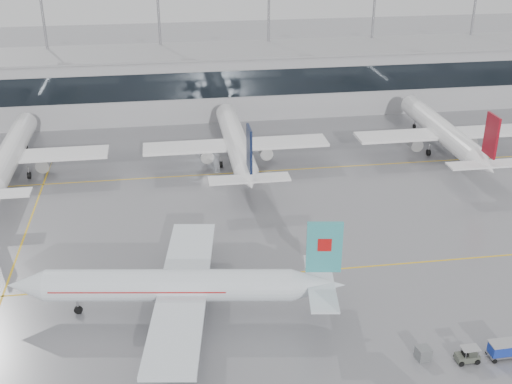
{
  "coord_description": "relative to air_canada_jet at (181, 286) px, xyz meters",
  "views": [
    {
      "loc": [
        -11.14,
        -62.31,
        40.37
      ],
      "look_at": [
        0.0,
        12.0,
        5.0
      ],
      "focal_mm": 45.0,
      "sensor_mm": 36.0,
      "label": 1
    }
  ],
  "objects": [
    {
      "name": "taxi_line_north",
      "position": [
        10.52,
        36.1,
        -3.42
      ],
      "size": [
        120.0,
        0.25,
        0.01
      ],
      "primitive_type": "cube",
      "color": "yellow",
      "rests_on": "ground"
    },
    {
      "name": "parked_jet_d",
      "position": [
        45.52,
        39.79,
        0.29
      ],
      "size": [
        29.64,
        36.96,
        11.72
      ],
      "rotation": [
        0.0,
        0.0,
        1.57
      ],
      "color": "white",
      "rests_on": "ground"
    },
    {
      "name": "gse_unit",
      "position": [
        22.25,
        -10.68,
        -2.77
      ],
      "size": [
        1.48,
        1.4,
        1.3
      ],
      "primitive_type": "cube",
      "rotation": [
        0.0,
        0.0,
        0.17
      ],
      "color": "slate",
      "rests_on": "ground"
    },
    {
      "name": "parked_jet_c",
      "position": [
        10.52,
        39.79,
        0.29
      ],
      "size": [
        29.64,
        36.96,
        11.72
      ],
      "rotation": [
        0.0,
        0.0,
        1.57
      ],
      "color": "white",
      "rests_on": "ground"
    },
    {
      "name": "baggage_cart",
      "position": [
        29.83,
        -11.55,
        -2.42
      ],
      "size": [
        2.82,
        1.62,
        1.72
      ],
      "rotation": [
        0.0,
        0.0,
        0.02
      ],
      "color": "gray",
      "rests_on": "ground"
    },
    {
      "name": "terminal",
      "position": [
        10.52,
        68.1,
        2.58
      ],
      "size": [
        180.0,
        15.0,
        12.0
      ],
      "primitive_type": "cube",
      "color": "#9C9CA0",
      "rests_on": "ground"
    },
    {
      "name": "parked_jet_b",
      "position": [
        -24.48,
        39.79,
        0.29
      ],
      "size": [
        29.64,
        36.96,
        11.72
      ],
      "rotation": [
        0.0,
        0.0,
        1.57
      ],
      "color": "white",
      "rests_on": "ground"
    },
    {
      "name": "terminal_glass",
      "position": [
        10.52,
        60.55,
        4.08
      ],
      "size": [
        180.0,
        0.2,
        5.0
      ],
      "primitive_type": "cube",
      "color": "black",
      "rests_on": "ground"
    },
    {
      "name": "taxi_line_cross",
      "position": [
        -19.48,
        21.1,
        -3.42
      ],
      "size": [
        0.25,
        60.0,
        0.01
      ],
      "primitive_type": "cube",
      "color": "yellow",
      "rests_on": "ground"
    },
    {
      "name": "light_masts",
      "position": [
        10.52,
        74.1,
        9.92
      ],
      "size": [
        156.4,
        1.0,
        22.6
      ],
      "color": "gray",
      "rests_on": "ground"
    },
    {
      "name": "terminal_roof",
      "position": [
        10.52,
        68.1,
        8.78
      ],
      "size": [
        182.0,
        16.0,
        0.4
      ],
      "primitive_type": "cube",
      "color": "gray",
      "rests_on": "ground"
    },
    {
      "name": "air_canada_jet",
      "position": [
        0.0,
        0.0,
        0.0
      ],
      "size": [
        35.06,
        27.89,
        10.85
      ],
      "rotation": [
        0.0,
        0.0,
        3.0
      ],
      "color": "silver",
      "rests_on": "ground"
    },
    {
      "name": "taxi_line_main",
      "position": [
        10.52,
        6.1,
        -3.42
      ],
      "size": [
        120.0,
        0.25,
        0.01
      ],
      "primitive_type": "cube",
      "color": "yellow",
      "rests_on": "ground"
    },
    {
      "name": "baggage_tug",
      "position": [
        26.23,
        -11.62,
        -2.87
      ],
      "size": [
        3.24,
        1.39,
        1.57
      ],
      "rotation": [
        0.0,
        0.0,
        0.02
      ],
      "color": "#464A40",
      "rests_on": "ground"
    },
    {
      "name": "ground",
      "position": [
        10.52,
        6.1,
        -3.42
      ],
      "size": [
        320.0,
        320.0,
        0.0
      ],
      "primitive_type": "plane",
      "color": "gray",
      "rests_on": "ground"
    }
  ]
}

